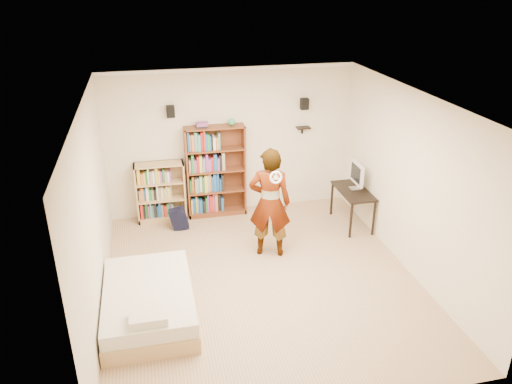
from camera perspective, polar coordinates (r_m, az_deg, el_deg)
ground at (r=7.53m, az=0.69°, el=-10.01°), size 4.50×5.00×0.01m
room_shell at (r=6.70m, az=0.76°, el=2.55°), size 4.52×5.02×2.71m
crown_molding at (r=6.42m, az=0.80°, el=10.10°), size 4.50×5.00×0.06m
speaker_left at (r=8.76m, az=-9.75°, el=9.06°), size 0.14×0.12×0.20m
speaker_right at (r=9.19m, az=5.56°, el=10.00°), size 0.14×0.12×0.20m
wall_shelf at (r=9.32m, az=5.43°, el=7.33°), size 0.25×0.16×0.02m
tall_bookshelf at (r=9.13m, az=-4.62°, el=2.35°), size 1.08×0.31×1.70m
low_bookshelf at (r=9.17m, az=-10.84°, el=0.01°), size 0.88×0.33×1.09m
computer_desk at (r=9.08m, az=10.92°, el=-1.72°), size 0.49×0.98×0.67m
imac at (r=8.91m, az=11.33°, el=1.79°), size 0.12×0.48×0.48m
daybed at (r=6.86m, az=-12.19°, el=-11.80°), size 1.16×1.79×0.53m
person at (r=7.77m, az=1.59°, el=-1.25°), size 0.76×0.61×1.80m
wii_wheel at (r=7.24m, az=2.29°, el=1.68°), size 0.19×0.07×0.20m
navy_bag at (r=8.91m, az=-8.81°, el=-3.00°), size 0.32×0.22×0.42m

